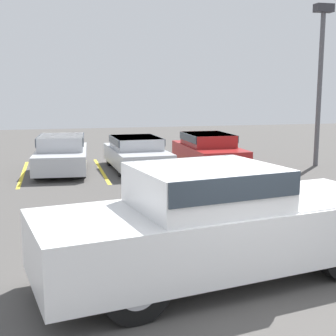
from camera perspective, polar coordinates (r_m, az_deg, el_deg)
The scene contains 10 objects.
ground_plane at distance 7.13m, azimuth 9.61°, elevation -15.19°, with size 60.00×60.00×0.00m, color #4C4947.
stall_stripe_a at distance 17.37m, azimuth -17.25°, elevation -0.64°, with size 0.12×5.41×0.01m, color yellow.
stall_stripe_b at distance 17.41m, azimuth -8.14°, elevation -0.28°, with size 0.12×5.41×0.01m, color yellow.
stall_stripe_c at distance 17.88m, azimuth 0.72°, elevation 0.08°, with size 0.12×5.41×0.01m, color yellow.
stall_stripe_d at distance 18.76m, azimuth 8.93°, elevation 0.42°, with size 0.12×5.41×0.01m, color yellow.
pickup_truck at distance 7.44m, azimuth 6.59°, elevation -6.50°, with size 6.10×3.00×1.82m.
parked_sedan_a at distance 17.28m, azimuth -12.83°, elevation 1.83°, with size 2.06×4.33×1.31m.
parked_sedan_b at distance 17.34m, azimuth -3.89°, elevation 1.92°, with size 1.99×4.32×1.22m.
parked_sedan_c at distance 18.21m, azimuth 4.92°, elevation 2.34°, with size 1.83×4.30×1.26m.
light_post at distance 18.95m, azimuth 18.11°, elevation 11.59°, with size 0.70×0.36×6.07m.
Camera 1 is at (-2.62, -5.92, 2.98)m, focal length 50.00 mm.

